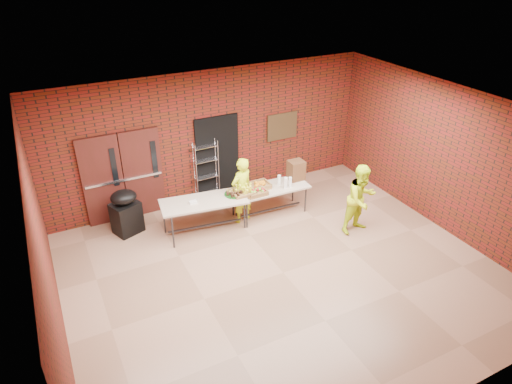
# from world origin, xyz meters

# --- Properties ---
(room) EXTENTS (8.08, 7.08, 3.28)m
(room) POSITION_xyz_m (0.00, 0.00, 1.60)
(room) COLOR #8C654B
(room) RESTS_ON ground
(double_doors) EXTENTS (1.78, 0.12, 2.10)m
(double_doors) POSITION_xyz_m (-2.20, 3.44, 1.05)
(double_doors) COLOR #471714
(double_doors) RESTS_ON room
(dark_doorway) EXTENTS (1.10, 0.06, 2.10)m
(dark_doorway) POSITION_xyz_m (0.10, 3.46, 1.05)
(dark_doorway) COLOR black
(dark_doorway) RESTS_ON room
(bronze_plaque) EXTENTS (0.85, 0.04, 0.70)m
(bronze_plaque) POSITION_xyz_m (1.90, 3.45, 1.55)
(bronze_plaque) COLOR #3E2B19
(bronze_plaque) RESTS_ON room
(wire_rack) EXTENTS (0.59, 0.22, 1.59)m
(wire_rack) POSITION_xyz_m (-0.26, 3.32, 0.79)
(wire_rack) COLOR silver
(wire_rack) RESTS_ON room
(table_left) EXTENTS (1.95, 1.03, 0.77)m
(table_left) POSITION_xyz_m (-0.81, 2.09, 0.70)
(table_left) COLOR #C8B399
(table_left) RESTS_ON room
(table_right) EXTENTS (1.76, 0.79, 0.71)m
(table_right) POSITION_xyz_m (0.84, 2.06, 0.65)
(table_right) COLOR #C8B399
(table_right) RESTS_ON room
(basket_bananas) EXTENTS (0.50, 0.39, 0.16)m
(basket_bananas) POSITION_xyz_m (0.09, 1.98, 0.78)
(basket_bananas) COLOR #9E7340
(basket_bananas) RESTS_ON table_right
(basket_oranges) EXTENTS (0.48, 0.38, 0.15)m
(basket_oranges) POSITION_xyz_m (0.57, 2.16, 0.78)
(basket_oranges) COLOR #9E7340
(basket_oranges) RESTS_ON table_right
(basket_apples) EXTENTS (0.45, 0.35, 0.14)m
(basket_apples) POSITION_xyz_m (0.37, 1.91, 0.77)
(basket_apples) COLOR #9E7340
(basket_apples) RESTS_ON table_right
(muffin_tray) EXTENTS (0.44, 0.44, 0.11)m
(muffin_tray) POSITION_xyz_m (-0.11, 2.05, 0.82)
(muffin_tray) COLOR #154E15
(muffin_tray) RESTS_ON table_left
(napkin_box) EXTENTS (0.16, 0.11, 0.05)m
(napkin_box) POSITION_xyz_m (-1.05, 2.09, 0.79)
(napkin_box) COLOR white
(napkin_box) RESTS_ON table_left
(coffee_dispenser) EXTENTS (0.36, 0.32, 0.47)m
(coffee_dispenser) POSITION_xyz_m (1.56, 2.16, 0.95)
(coffee_dispenser) COLOR #57301E
(coffee_dispenser) RESTS_ON table_right
(cup_stack_front) EXTENTS (0.09, 0.09, 0.26)m
(cup_stack_front) POSITION_xyz_m (1.12, 1.88, 0.84)
(cup_stack_front) COLOR white
(cup_stack_front) RESTS_ON table_right
(cup_stack_mid) EXTENTS (0.08, 0.08, 0.24)m
(cup_stack_mid) POSITION_xyz_m (1.24, 1.89, 0.83)
(cup_stack_mid) COLOR white
(cup_stack_mid) RESTS_ON table_right
(cup_stack_back) EXTENTS (0.08, 0.08, 0.24)m
(cup_stack_back) POSITION_xyz_m (1.07, 2.10, 0.83)
(cup_stack_back) COLOR white
(cup_stack_back) RESTS_ON table_right
(covered_grill) EXTENTS (0.70, 0.64, 1.04)m
(covered_grill) POSITION_xyz_m (-2.36, 2.82, 0.52)
(covered_grill) COLOR black
(covered_grill) RESTS_ON room
(volunteer_woman) EXTENTS (0.66, 0.53, 1.57)m
(volunteer_woman) POSITION_xyz_m (0.11, 2.11, 0.79)
(volunteer_woman) COLOR #DEFD1C
(volunteer_woman) RESTS_ON room
(volunteer_man) EXTENTS (0.83, 0.68, 1.59)m
(volunteer_man) POSITION_xyz_m (2.25, 0.56, 0.80)
(volunteer_man) COLOR #DEFD1C
(volunteer_man) RESTS_ON room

